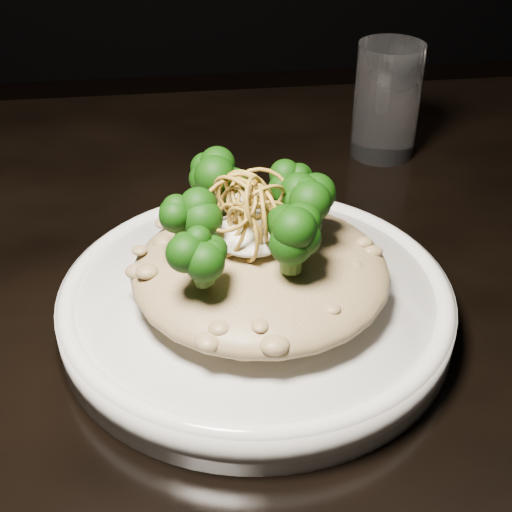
{
  "coord_description": "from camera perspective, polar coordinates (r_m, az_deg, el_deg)",
  "views": [
    {
      "loc": [
        -0.09,
        -0.42,
        1.07
      ],
      "look_at": [
        -0.05,
        -0.03,
        0.81
      ],
      "focal_mm": 50.0,
      "sensor_mm": 36.0,
      "label": 1
    }
  ],
  "objects": [
    {
      "name": "plate",
      "position": [
        0.49,
        -0.0,
        -3.93
      ],
      "size": [
        0.27,
        0.27,
        0.03
      ],
      "primitive_type": "cylinder",
      "color": "white",
      "rests_on": "table"
    },
    {
      "name": "cheese",
      "position": [
        0.46,
        -0.4,
        1.82
      ],
      "size": [
        0.05,
        0.05,
        0.01
      ],
      "primitive_type": "ellipsoid",
      "color": "white",
      "rests_on": "risotto"
    },
    {
      "name": "drinking_glass",
      "position": [
        0.71,
        10.4,
        12.11
      ],
      "size": [
        0.07,
        0.07,
        0.11
      ],
      "primitive_type": "cylinder",
      "rotation": [
        0.0,
        0.0,
        0.15
      ],
      "color": "white",
      "rests_on": "table"
    },
    {
      "name": "risotto",
      "position": [
        0.47,
        0.37,
        -1.19
      ],
      "size": [
        0.17,
        0.17,
        0.04
      ],
      "primitive_type": "ellipsoid",
      "color": "brown",
      "rests_on": "plate"
    },
    {
      "name": "shallots",
      "position": [
        0.45,
        -0.68,
        4.3
      ],
      "size": [
        0.05,
        0.05,
        0.03
      ],
      "primitive_type": null,
      "color": "brown",
      "rests_on": "cheese"
    },
    {
      "name": "broccoli",
      "position": [
        0.45,
        -0.54,
        3.22
      ],
      "size": [
        0.12,
        0.12,
        0.04
      ],
      "primitive_type": null,
      "color": "black",
      "rests_on": "risotto"
    },
    {
      "name": "table",
      "position": [
        0.59,
        4.05,
        -8.9
      ],
      "size": [
        1.1,
        0.8,
        0.75
      ],
      "color": "black",
      "rests_on": "ground"
    }
  ]
}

